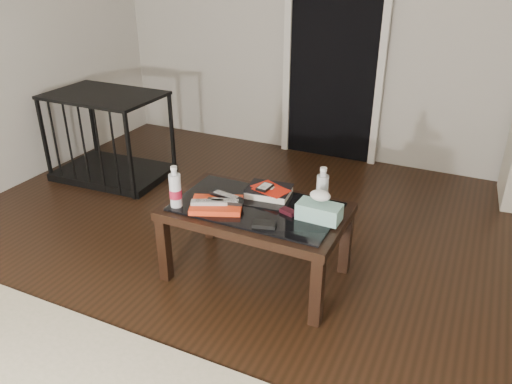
{
  "coord_description": "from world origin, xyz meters",
  "views": [
    {
      "loc": [
        0.86,
        -1.77,
        1.76
      ],
      "look_at": [
        -0.19,
        0.45,
        0.55
      ],
      "focal_mm": 35.0,
      "sensor_mm": 36.0,
      "label": 1
    }
  ],
  "objects_px": {
    "textbook": "(269,191)",
    "water_bottle_right": "(322,188)",
    "pet_crate": "(111,150)",
    "water_bottle_left": "(175,186)",
    "tissue_box": "(319,212)",
    "coffee_table": "(256,216)"
  },
  "relations": [
    {
      "from": "pet_crate",
      "to": "tissue_box",
      "type": "xyz_separation_m",
      "value": [
        2.07,
        -0.77,
        0.28
      ]
    },
    {
      "from": "water_bottle_right",
      "to": "tissue_box",
      "type": "bearing_deg",
      "value": -76.61
    },
    {
      "from": "coffee_table",
      "to": "pet_crate",
      "type": "height_order",
      "value": "pet_crate"
    },
    {
      "from": "pet_crate",
      "to": "water_bottle_right",
      "type": "height_order",
      "value": "pet_crate"
    },
    {
      "from": "coffee_table",
      "to": "textbook",
      "type": "distance_m",
      "value": 0.18
    },
    {
      "from": "coffee_table",
      "to": "textbook",
      "type": "height_order",
      "value": "textbook"
    },
    {
      "from": "pet_crate",
      "to": "water_bottle_left",
      "type": "relative_size",
      "value": 3.91
    },
    {
      "from": "coffee_table",
      "to": "water_bottle_right",
      "type": "bearing_deg",
      "value": 22.91
    },
    {
      "from": "coffee_table",
      "to": "pet_crate",
      "type": "bearing_deg",
      "value": 155.58
    },
    {
      "from": "pet_crate",
      "to": "textbook",
      "type": "relative_size",
      "value": 3.73
    },
    {
      "from": "textbook",
      "to": "water_bottle_right",
      "type": "xyz_separation_m",
      "value": [
        0.32,
        -0.01,
        0.1
      ]
    },
    {
      "from": "tissue_box",
      "to": "water_bottle_left",
      "type": "bearing_deg",
      "value": -164.12
    },
    {
      "from": "textbook",
      "to": "coffee_table",
      "type": "bearing_deg",
      "value": -99.47
    },
    {
      "from": "pet_crate",
      "to": "textbook",
      "type": "xyz_separation_m",
      "value": [
        1.72,
        -0.62,
        0.25
      ]
    },
    {
      "from": "coffee_table",
      "to": "textbook",
      "type": "xyz_separation_m",
      "value": [
        0.01,
        0.15,
        0.09
      ]
    },
    {
      "from": "water_bottle_left",
      "to": "tissue_box",
      "type": "relative_size",
      "value": 1.03
    },
    {
      "from": "water_bottle_left",
      "to": "water_bottle_right",
      "type": "height_order",
      "value": "same"
    },
    {
      "from": "pet_crate",
      "to": "water_bottle_left",
      "type": "height_order",
      "value": "pet_crate"
    },
    {
      "from": "water_bottle_right",
      "to": "coffee_table",
      "type": "bearing_deg",
      "value": -157.09
    },
    {
      "from": "pet_crate",
      "to": "water_bottle_left",
      "type": "distance_m",
      "value": 1.66
    },
    {
      "from": "tissue_box",
      "to": "coffee_table",
      "type": "bearing_deg",
      "value": -177.65
    },
    {
      "from": "pet_crate",
      "to": "water_bottle_left",
      "type": "bearing_deg",
      "value": -39.61
    }
  ]
}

